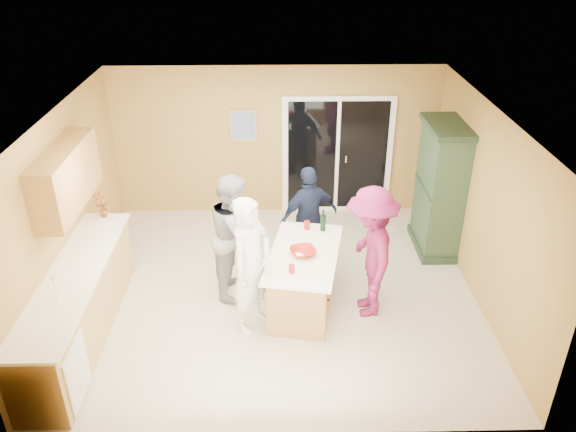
{
  "coord_description": "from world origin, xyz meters",
  "views": [
    {
      "loc": [
        0.01,
        -6.52,
        4.7
      ],
      "look_at": [
        0.15,
        0.1,
        1.15
      ],
      "focal_mm": 35.0,
      "sensor_mm": 36.0,
      "label": 1
    }
  ],
  "objects_px": {
    "green_hutch": "(440,190)",
    "woman_grey": "(235,235)",
    "woman_white": "(252,266)",
    "woman_magenta": "(370,253)",
    "kitchen_island": "(304,281)",
    "woman_navy": "(309,217)"
  },
  "relations": [
    {
      "from": "woman_grey",
      "to": "woman_white",
      "type": "bearing_deg",
      "value": -158.84
    },
    {
      "from": "kitchen_island",
      "to": "woman_magenta",
      "type": "height_order",
      "value": "woman_magenta"
    },
    {
      "from": "kitchen_island",
      "to": "woman_magenta",
      "type": "distance_m",
      "value": 0.99
    },
    {
      "from": "kitchen_island",
      "to": "woman_magenta",
      "type": "relative_size",
      "value": 0.96
    },
    {
      "from": "green_hutch",
      "to": "woman_white",
      "type": "relative_size",
      "value": 1.13
    },
    {
      "from": "woman_white",
      "to": "woman_magenta",
      "type": "relative_size",
      "value": 1.02
    },
    {
      "from": "kitchen_island",
      "to": "green_hutch",
      "type": "xyz_separation_m",
      "value": [
        2.14,
        1.5,
        0.61
      ]
    },
    {
      "from": "green_hutch",
      "to": "woman_white",
      "type": "bearing_deg",
      "value": -145.91
    },
    {
      "from": "woman_navy",
      "to": "woman_magenta",
      "type": "relative_size",
      "value": 0.88
    },
    {
      "from": "green_hutch",
      "to": "woman_white",
      "type": "xyz_separation_m",
      "value": [
        -2.8,
        -1.9,
        -0.09
      ]
    },
    {
      "from": "kitchen_island",
      "to": "green_hutch",
      "type": "height_order",
      "value": "green_hutch"
    },
    {
      "from": "woman_white",
      "to": "woman_grey",
      "type": "distance_m",
      "value": 0.85
    },
    {
      "from": "woman_navy",
      "to": "woman_magenta",
      "type": "bearing_deg",
      "value": 95.56
    },
    {
      "from": "woman_magenta",
      "to": "woman_white",
      "type": "bearing_deg",
      "value": -80.69
    },
    {
      "from": "woman_white",
      "to": "woman_navy",
      "type": "bearing_deg",
      "value": 6.53
    },
    {
      "from": "green_hutch",
      "to": "woman_navy",
      "type": "xyz_separation_m",
      "value": [
        -2.02,
        -0.44,
        -0.21
      ]
    },
    {
      "from": "kitchen_island",
      "to": "woman_grey",
      "type": "xyz_separation_m",
      "value": [
        -0.92,
        0.41,
        0.49
      ]
    },
    {
      "from": "green_hutch",
      "to": "woman_grey",
      "type": "height_order",
      "value": "green_hutch"
    },
    {
      "from": "green_hutch",
      "to": "woman_white",
      "type": "height_order",
      "value": "green_hutch"
    },
    {
      "from": "woman_navy",
      "to": "woman_magenta",
      "type": "xyz_separation_m",
      "value": [
        0.72,
        -1.18,
        0.11
      ]
    },
    {
      "from": "kitchen_island",
      "to": "green_hutch",
      "type": "bearing_deg",
      "value": 45.89
    },
    {
      "from": "green_hutch",
      "to": "woman_magenta",
      "type": "height_order",
      "value": "green_hutch"
    }
  ]
}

